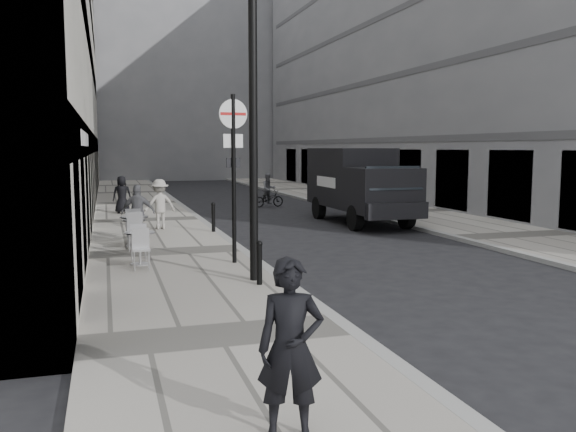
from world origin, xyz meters
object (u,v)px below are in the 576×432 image
at_px(walking_man, 291,348).
at_px(sign_post, 233,156).
at_px(panel_van, 358,181).
at_px(lamppost, 253,95).
at_px(cyclist, 269,194).

distance_m(walking_man, sign_post, 9.17).
height_order(sign_post, panel_van, sign_post).
xyz_separation_m(walking_man, panel_van, (7.67, 16.24, 0.62)).
xyz_separation_m(sign_post, panel_van, (6.36, 7.32, -1.07)).
distance_m(walking_man, lamppost, 7.60).
bearing_deg(panel_van, sign_post, -130.78).
height_order(walking_man, lamppost, lamppost).
xyz_separation_m(walking_man, sign_post, (1.30, 8.92, 1.70)).
bearing_deg(walking_man, lamppost, 93.58).
distance_m(walking_man, panel_van, 17.97).
relative_size(walking_man, cyclist, 1.05).
xyz_separation_m(sign_post, lamppost, (0.00, -2.03, 1.25)).
bearing_deg(cyclist, walking_man, -113.81).
bearing_deg(walking_man, panel_van, 79.03).
relative_size(panel_van, cyclist, 3.70).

